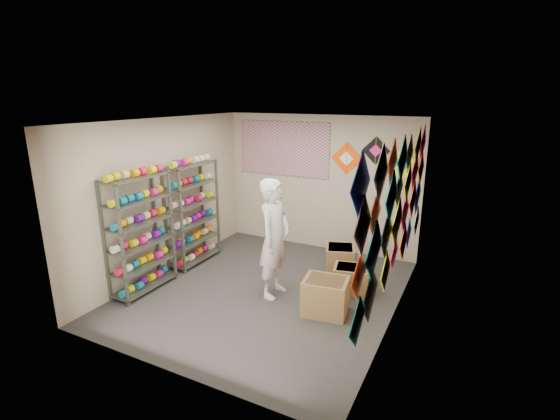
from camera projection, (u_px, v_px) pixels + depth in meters
The scene contains 12 objects.
ground at pixel (266, 291), 6.58m from camera, with size 4.50×4.50×0.00m, color #33302D.
room_walls at pixel (265, 192), 6.13m from camera, with size 4.50×4.50×4.50m.
shelf_rack_front at pixel (140, 235), 6.36m from camera, with size 0.40×1.10×1.90m, color #4C5147.
shelf_rack_back at pixel (193, 214), 7.48m from camera, with size 0.40×1.10×1.90m, color #4C5147.
string_spools at pixel (168, 218), 6.89m from camera, with size 0.12×2.36×0.12m.
kite_wall_display at pixel (399, 206), 5.29m from camera, with size 0.06×4.29×2.01m.
back_wall_kites at pixel (374, 158), 7.51m from camera, with size 1.67×0.02×0.78m.
poster at pixel (283, 149), 8.29m from camera, with size 2.00×0.01×1.10m, color #534697.
shopkeeper at pixel (274, 239), 6.22m from camera, with size 0.45×0.68×1.87m, color beige.
carton_a at pixel (325, 296), 5.85m from camera, with size 0.63×0.52×0.52m, color brown.
carton_b at pixel (351, 280), 6.46m from camera, with size 0.54×0.44×0.44m, color brown.
carton_c at pixel (340, 259), 7.23m from camera, with size 0.49×0.54×0.47m, color brown.
Camera 1 is at (2.89, -5.23, 3.06)m, focal length 26.00 mm.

